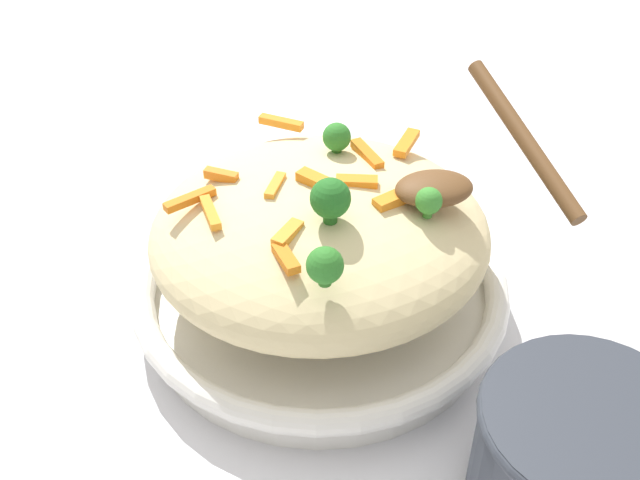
% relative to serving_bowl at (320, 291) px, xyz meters
% --- Properties ---
extents(ground_plane, '(2.40, 2.40, 0.00)m').
position_rel_serving_bowl_xyz_m(ground_plane, '(0.00, 0.00, -0.02)').
color(ground_plane, silver).
extents(serving_bowl, '(0.29, 0.29, 0.04)m').
position_rel_serving_bowl_xyz_m(serving_bowl, '(0.00, 0.00, 0.00)').
color(serving_bowl, white).
rests_on(serving_bowl, ground_plane).
extents(pasta_mound, '(0.25, 0.24, 0.09)m').
position_rel_serving_bowl_xyz_m(pasta_mound, '(0.00, 0.00, 0.06)').
color(pasta_mound, beige).
rests_on(pasta_mound, serving_bowl).
extents(carrot_piece_0, '(0.03, 0.02, 0.01)m').
position_rel_serving_bowl_xyz_m(carrot_piece_0, '(-0.03, -0.00, 0.10)').
color(carrot_piece_0, orange).
rests_on(carrot_piece_0, pasta_mound).
extents(carrot_piece_1, '(0.03, 0.04, 0.01)m').
position_rel_serving_bowl_xyz_m(carrot_piece_1, '(0.00, 0.00, 0.10)').
color(carrot_piece_1, orange).
rests_on(carrot_piece_1, pasta_mound).
extents(carrot_piece_2, '(0.02, 0.03, 0.01)m').
position_rel_serving_bowl_xyz_m(carrot_piece_2, '(0.03, -0.01, 0.10)').
color(carrot_piece_2, orange).
rests_on(carrot_piece_2, pasta_mound).
extents(carrot_piece_3, '(0.03, 0.04, 0.01)m').
position_rel_serving_bowl_xyz_m(carrot_piece_3, '(-0.08, -0.05, 0.10)').
color(carrot_piece_3, orange).
rests_on(carrot_piece_3, pasta_mound).
extents(carrot_piece_4, '(0.04, 0.03, 0.01)m').
position_rel_serving_bowl_xyz_m(carrot_piece_4, '(0.01, -0.10, 0.10)').
color(carrot_piece_4, orange).
rests_on(carrot_piece_4, pasta_mound).
extents(carrot_piece_5, '(0.02, 0.03, 0.01)m').
position_rel_serving_bowl_xyz_m(carrot_piece_5, '(0.03, 0.07, 0.10)').
color(carrot_piece_5, orange).
rests_on(carrot_piece_5, pasta_mound).
extents(carrot_piece_6, '(0.04, 0.02, 0.01)m').
position_rel_serving_bowl_xyz_m(carrot_piece_6, '(0.09, -0.01, 0.10)').
color(carrot_piece_6, orange).
rests_on(carrot_piece_6, pasta_mound).
extents(carrot_piece_7, '(0.02, 0.04, 0.01)m').
position_rel_serving_bowl_xyz_m(carrot_piece_7, '(-0.04, -0.04, 0.10)').
color(carrot_piece_7, orange).
rests_on(carrot_piece_7, pasta_mound).
extents(carrot_piece_8, '(0.02, 0.03, 0.01)m').
position_rel_serving_bowl_xyz_m(carrot_piece_8, '(0.03, 0.05, 0.10)').
color(carrot_piece_8, orange).
rests_on(carrot_piece_8, pasta_mound).
extents(carrot_piece_9, '(0.03, 0.02, 0.01)m').
position_rel_serving_bowl_xyz_m(carrot_piece_9, '(0.07, -0.03, 0.10)').
color(carrot_piece_9, orange).
rests_on(carrot_piece_9, pasta_mound).
extents(carrot_piece_10, '(0.01, 0.04, 0.01)m').
position_rel_serving_bowl_xyz_m(carrot_piece_10, '(0.08, 0.01, 0.10)').
color(carrot_piece_10, orange).
rests_on(carrot_piece_10, pasta_mound).
extents(carrot_piece_11, '(0.03, 0.02, 0.01)m').
position_rel_serving_bowl_xyz_m(carrot_piece_11, '(-0.05, 0.02, 0.10)').
color(carrot_piece_11, orange).
rests_on(carrot_piece_11, pasta_mound).
extents(broccoli_floret_0, '(0.02, 0.02, 0.03)m').
position_rel_serving_bowl_xyz_m(broccoli_floret_0, '(0.01, 0.09, 0.11)').
color(broccoli_floret_0, '#296820').
rests_on(broccoli_floret_0, pasta_mound).
extents(broccoli_floret_1, '(0.03, 0.03, 0.03)m').
position_rel_serving_bowl_xyz_m(broccoli_floret_1, '(-0.00, 0.04, 0.12)').
color(broccoli_floret_1, '#205B1C').
rests_on(broccoli_floret_1, pasta_mound).
extents(broccoli_floret_2, '(0.02, 0.02, 0.03)m').
position_rel_serving_bowl_xyz_m(broccoli_floret_2, '(-0.02, -0.05, 0.11)').
color(broccoli_floret_2, '#296820').
rests_on(broccoli_floret_2, pasta_mound).
extents(broccoli_floret_3, '(0.02, 0.02, 0.02)m').
position_rel_serving_bowl_xyz_m(broccoli_floret_3, '(-0.07, 0.04, 0.11)').
color(broccoli_floret_3, '#377928').
rests_on(broccoli_floret_3, pasta_mound).
extents(serving_spoon, '(0.12, 0.14, 0.06)m').
position_rel_serving_bowl_xyz_m(serving_spoon, '(-0.10, 0.02, 0.11)').
color(serving_spoon, brown).
rests_on(serving_spoon, pasta_mound).
extents(companion_bowl, '(0.13, 0.13, 0.08)m').
position_rel_serving_bowl_xyz_m(companion_bowl, '(-0.13, 0.20, 0.02)').
color(companion_bowl, '#333842').
rests_on(companion_bowl, ground_plane).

